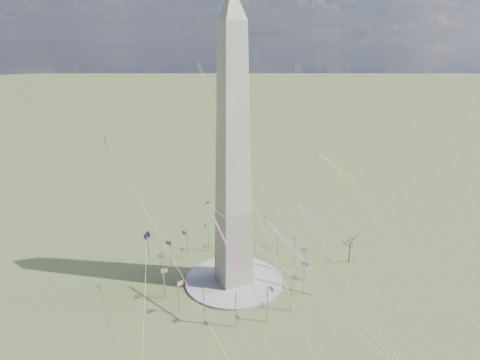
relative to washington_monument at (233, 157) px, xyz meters
name	(u,v)px	position (x,y,z in m)	size (l,w,h in m)	color
ground	(234,281)	(0.00, 0.00, -47.95)	(2000.00, 2000.00, 0.00)	#4A5D2E
plaza	(234,280)	(0.00, 0.00, -47.55)	(36.00, 36.00, 0.80)	#A29D94
washington_monument	(233,157)	(0.00, 0.00, 0.00)	(15.56, 15.56, 100.00)	#B1A394
flagpole_ring	(234,264)	(0.00, 0.00, -40.68)	(54.40, 54.40, 13.00)	silver
tree_near	(351,241)	(47.59, -6.63, -38.39)	(7.66, 7.66, 13.41)	#413127
kite_delta_black	(321,153)	(41.42, 8.37, -5.60)	(15.73, 14.64, 14.41)	black
kite_diamond_purple	(147,238)	(-29.39, 5.94, -26.81)	(2.11, 3.31, 10.12)	#311664
kite_streamer_left	(317,222)	(25.13, -14.86, -22.62)	(13.69, 20.65, 16.16)	#F22643
kite_streamer_mid	(218,226)	(-10.33, -11.10, -18.60)	(2.96, 21.68, 14.88)	#F22643
kite_streamer_right	(280,235)	(20.63, 2.07, -34.30)	(10.38, 22.07, 16.07)	#F22643
kite_small_red	(105,139)	(-36.53, 31.51, 2.72)	(1.35, 1.93, 4.01)	red
kite_small_white	(198,63)	(6.10, 49.71, 27.52)	(1.50, 2.24, 4.78)	silver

